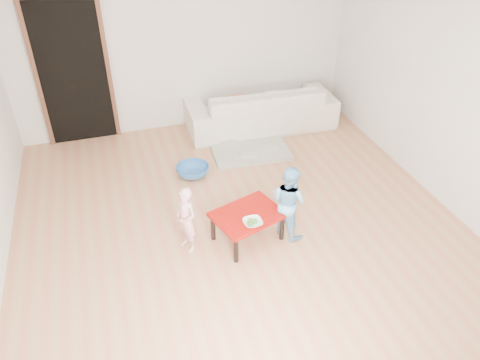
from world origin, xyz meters
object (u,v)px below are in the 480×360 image
child_pink (186,220)px  basin (193,171)px  red_table (248,226)px  child_blue (289,201)px  sofa (261,107)px  bowl (253,223)px

child_pink → basin: (0.36, 1.37, -0.31)m
red_table → child_blue: child_blue is taller
sofa → red_table: sofa is taller
bowl → basin: 1.67m
child_blue → basin: 1.68m
child_blue → red_table: bearing=59.6°
red_table → basin: bearing=101.8°
red_table → basin: 1.46m
child_pink → child_blue: child_blue is taller
red_table → child_blue: (0.46, -0.02, 0.25)m
child_pink → basin: size_ratio=1.74×
sofa → basin: size_ratio=5.19×
child_blue → basin: bearing=-0.1°
basin → sofa: bearing=38.4°
red_table → child_pink: 0.69m
bowl → child_pink: (-0.65, 0.25, -0.00)m
child_pink → child_blue: 1.12m
sofa → child_blue: (-0.56, -2.49, 0.10)m
basin → child_pink: bearing=-104.6°
red_table → basin: red_table is taller
bowl → child_pink: bearing=159.2°
sofa → basin: (-1.32, -1.04, -0.26)m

